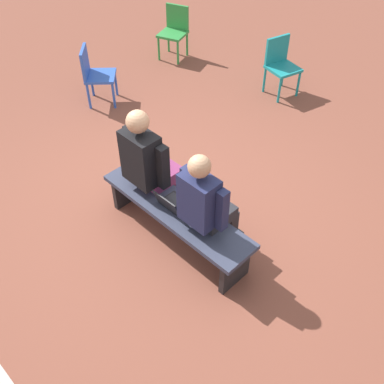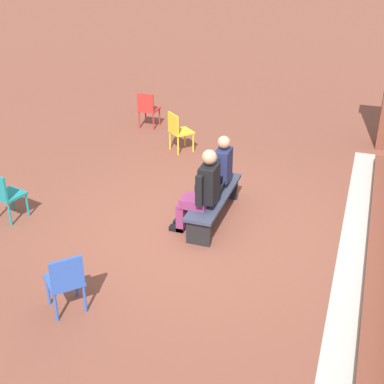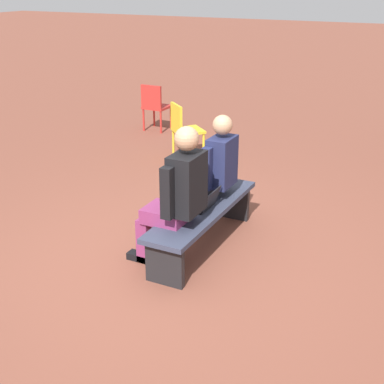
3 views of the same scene
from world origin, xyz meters
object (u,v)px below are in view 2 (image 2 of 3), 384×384
object	(u,v)px
bench	(214,200)
person_student	(217,171)
plastic_chair_foreground	(66,280)
person_adult	(202,190)
plastic_chair_by_pillar	(148,108)
laptop	(215,193)
plastic_chair_far_left	(178,130)
plastic_chair_near_bench_left	(5,193)

from	to	relation	value
bench	person_student	xyz separation A→B (m)	(-0.35, -0.07, 0.35)
bench	plastic_chair_foreground	bearing A→B (deg)	-20.40
person_student	plastic_chair_foreground	world-z (taller)	person_student
bench	person_adult	size ratio (longest dim) A/B	1.29
person_student	plastic_chair_foreground	bearing A→B (deg)	-17.16
plastic_chair_foreground	plastic_chair_by_pillar	bearing A→B (deg)	-165.45
laptop	person_adult	bearing A→B (deg)	-11.28
bench	plastic_chair_far_left	world-z (taller)	plastic_chair_far_left
plastic_chair_near_bench_left	person_adult	bearing A→B (deg)	101.82
laptop	plastic_chair_by_pillar	world-z (taller)	plastic_chair_by_pillar
bench	plastic_chair_far_left	xyz separation A→B (m)	(-2.52, -1.54, 0.13)
plastic_chair_near_bench_left	plastic_chair_far_left	bearing A→B (deg)	155.79
person_adult	plastic_chair_near_bench_left	world-z (taller)	person_adult
person_adult	plastic_chair_far_left	world-z (taller)	person_adult
plastic_chair_far_left	plastic_chair_by_pillar	world-z (taller)	same
person_adult	plastic_chair_near_bench_left	distance (m)	3.17
plastic_chair_far_left	plastic_chair_foreground	world-z (taller)	same
laptop	plastic_chair_far_left	xyz separation A→B (m)	(-2.54, -1.55, -0.02)
plastic_chair_foreground	plastic_chair_near_bench_left	world-z (taller)	same
bench	person_student	bearing A→B (deg)	-169.43
laptop	plastic_chair_by_pillar	xyz separation A→B (m)	(-3.68, -2.72, -0.02)
bench	person_student	world-z (taller)	person_student
person_student	plastic_chair_by_pillar	bearing A→B (deg)	-141.31
person_student	laptop	world-z (taller)	person_student
plastic_chair_foreground	plastic_chair_far_left	bearing A→B (deg)	-174.59
plastic_chair_far_left	plastic_chair_by_pillar	distance (m)	1.63
bench	plastic_chair_far_left	bearing A→B (deg)	-148.58
plastic_chair_by_pillar	laptop	bearing A→B (deg)	36.50
person_student	plastic_chair_foreground	xyz separation A→B (m)	(3.14, -0.97, -0.23)
person_adult	plastic_chair_far_left	bearing A→B (deg)	-153.58
person_adult	plastic_chair_far_left	size ratio (longest dim) A/B	1.66
person_student	plastic_chair_far_left	bearing A→B (deg)	-145.77
plastic_chair_foreground	plastic_chair_near_bench_left	size ratio (longest dim) A/B	1.00
person_student	laptop	size ratio (longest dim) A/B	4.13
person_adult	laptop	size ratio (longest dim) A/B	4.37
bench	plastic_chair_near_bench_left	world-z (taller)	plastic_chair_near_bench_left
plastic_chair_by_pillar	person_adult	bearing A→B (deg)	32.82
person_adult	plastic_chair_far_left	xyz separation A→B (m)	(-2.96, -1.47, -0.26)
person_student	plastic_chair_foreground	size ratio (longest dim) A/B	1.58
person_adult	plastic_chair_by_pillar	world-z (taller)	person_adult
plastic_chair_far_left	bench	bearing A→B (deg)	31.42
bench	plastic_chair_near_bench_left	size ratio (longest dim) A/B	2.14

